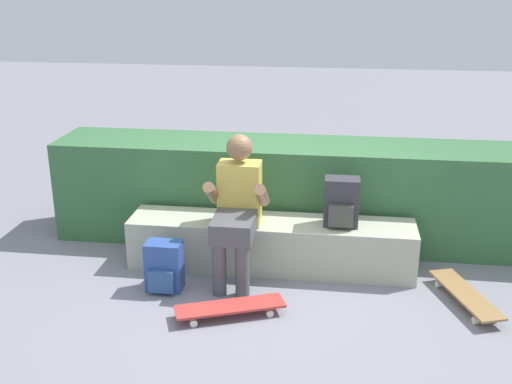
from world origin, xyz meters
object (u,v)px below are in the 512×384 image
(bench_main, at_px, (271,244))
(skateboard_beside_bench, at_px, (466,295))
(backpack_on_bench, at_px, (341,203))
(backpack_on_ground, at_px, (164,267))
(person_skater, at_px, (237,206))
(skateboard_near_person, at_px, (230,307))

(bench_main, bearing_deg, skateboard_beside_bench, -15.49)
(backpack_on_bench, bearing_deg, backpack_on_ground, -159.80)
(backpack_on_ground, bearing_deg, skateboard_beside_bench, 2.11)
(person_skater, height_order, backpack_on_bench, person_skater)
(backpack_on_bench, bearing_deg, skateboard_beside_bench, -23.37)
(backpack_on_ground, bearing_deg, person_skater, 29.10)
(bench_main, distance_m, backpack_on_bench, 0.70)
(backpack_on_bench, bearing_deg, skateboard_near_person, -132.86)
(skateboard_beside_bench, height_order, backpack_on_bench, backpack_on_bench)
(person_skater, relative_size, backpack_on_bench, 2.93)
(bench_main, distance_m, skateboard_beside_bench, 1.59)
(skateboard_near_person, bearing_deg, person_skater, 94.30)
(bench_main, xyz_separation_m, skateboard_near_person, (-0.20, -0.85, -0.14))
(backpack_on_bench, bearing_deg, person_skater, -166.23)
(skateboard_near_person, distance_m, backpack_on_ground, 0.68)
(skateboard_near_person, relative_size, backpack_on_bench, 2.04)
(person_skater, distance_m, skateboard_beside_bench, 1.88)
(person_skater, relative_size, skateboard_near_person, 1.43)
(person_skater, xyz_separation_m, skateboard_near_person, (0.05, -0.63, -0.55))
(skateboard_beside_bench, bearing_deg, person_skater, 173.19)
(skateboard_near_person, xyz_separation_m, skateboard_beside_bench, (1.74, 0.42, 0.00))
(person_skater, distance_m, backpack_on_ground, 0.75)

